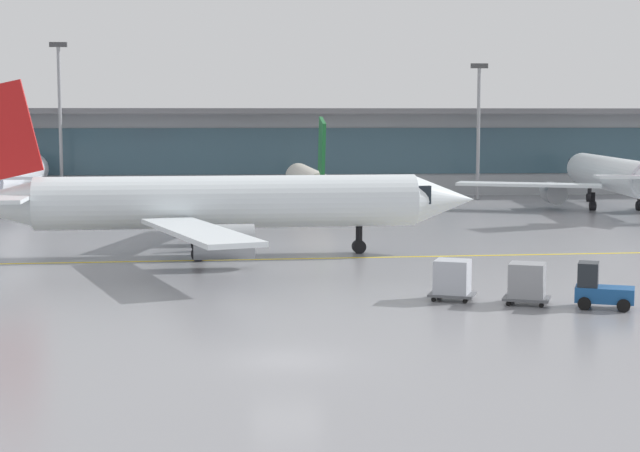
% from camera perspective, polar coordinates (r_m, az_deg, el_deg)
% --- Properties ---
extents(ground_plane, '(400.00, 400.00, 0.00)m').
position_cam_1_polar(ground_plane, '(37.20, -1.86, -7.48)').
color(ground_plane, gray).
extents(taxiway_centreline_stripe, '(109.89, 5.60, 0.01)m').
position_cam_1_polar(taxiway_centreline_stripe, '(62.99, -5.10, -1.89)').
color(taxiway_centreline_stripe, yellow).
rests_on(taxiway_centreline_stripe, ground_plane).
extents(terminal_concourse, '(190.55, 11.00, 9.60)m').
position_cam_1_polar(terminal_concourse, '(116.15, -3.67, 4.21)').
color(terminal_concourse, '#9EA3A8').
rests_on(terminal_concourse, ground_plane).
extents(gate_airplane_1, '(29.90, 32.09, 10.65)m').
position_cam_1_polar(gate_airplane_1, '(99.76, -16.81, 2.66)').
color(gate_airplane_1, silver).
rests_on(gate_airplane_1, ground_plane).
extents(gate_airplane_2, '(24.49, 26.32, 8.73)m').
position_cam_1_polar(gate_airplane_2, '(94.80, -0.64, 2.41)').
color(gate_airplane_2, silver).
rests_on(gate_airplane_2, ground_plane).
extents(gate_airplane_3, '(29.78, 32.17, 10.65)m').
position_cam_1_polar(gate_airplane_3, '(100.75, 15.94, 2.72)').
color(gate_airplane_3, white).
rests_on(gate_airplane_3, ground_plane).
extents(taxiing_regional_jet, '(33.11, 30.78, 10.97)m').
position_cam_1_polar(taxiing_regional_jet, '(64.59, -5.49, 1.24)').
color(taxiing_regional_jet, white).
rests_on(taxiing_regional_jet, ground_plane).
extents(baggage_tug, '(2.94, 2.37, 2.10)m').
position_cam_1_polar(baggage_tug, '(48.64, 15.28, -3.39)').
color(baggage_tug, '#194C8C').
rests_on(baggage_tug, ground_plane).
extents(cargo_dolly_lead, '(2.55, 2.27, 1.94)m').
position_cam_1_polar(cargo_dolly_lead, '(48.85, 11.42, -3.06)').
color(cargo_dolly_lead, '#595B60').
rests_on(cargo_dolly_lead, ground_plane).
extents(cargo_dolly_trailing, '(2.55, 2.27, 1.94)m').
position_cam_1_polar(cargo_dolly_trailing, '(49.34, 7.36, -2.90)').
color(cargo_dolly_trailing, '#595B60').
rests_on(cargo_dolly_trailing, ground_plane).
extents(apron_light_mast_1, '(1.80, 0.36, 16.34)m').
position_cam_1_polar(apron_light_mast_1, '(110.20, -14.24, 5.99)').
color(apron_light_mast_1, gray).
rests_on(apron_light_mast_1, ground_plane).
extents(apron_light_mast_2, '(1.80, 0.36, 14.23)m').
position_cam_1_polar(apron_light_mast_2, '(109.25, 8.79, 5.55)').
color(apron_light_mast_2, gray).
rests_on(apron_light_mast_2, ground_plane).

